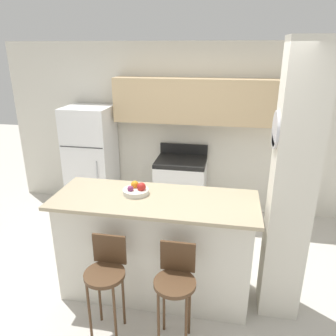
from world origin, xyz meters
name	(u,v)px	position (x,y,z in m)	size (l,w,h in m)	color
ground_plane	(156,290)	(0.00, 0.00, 0.00)	(14.00, 14.00, 0.00)	beige
wall_back	(192,119)	(0.12, 2.00, 1.46)	(5.60, 0.38, 2.55)	silver
pillar_right	(291,190)	(1.24, -0.01, 1.28)	(0.38, 0.32, 2.55)	silver
counter_bar	(155,246)	(0.00, 0.00, 0.55)	(1.99, 0.76, 1.09)	silver
refrigerator	(91,160)	(-1.39, 1.70, 0.82)	(0.68, 0.65, 1.65)	white
stove_range	(181,188)	(0.01, 1.72, 0.46)	(0.73, 0.61, 1.07)	white
bar_stool_left	(106,273)	(-0.31, -0.58, 0.61)	(0.35, 0.35, 0.93)	#4C331E
bar_stool_right	(176,282)	(0.31, -0.58, 0.61)	(0.35, 0.35, 0.93)	#4C331E
fruit_bowl	(136,190)	(-0.20, 0.07, 1.13)	(0.26, 0.26, 0.12)	silver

